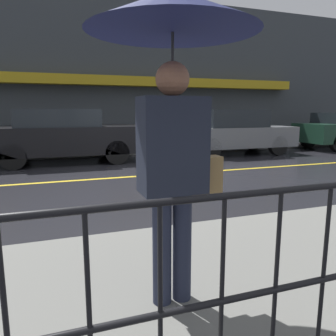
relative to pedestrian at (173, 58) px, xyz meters
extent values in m
plane|color=black|center=(0.95, 5.14, -1.85)|extent=(80.00, 80.00, 0.00)
cube|color=slate|center=(0.95, 0.24, -1.79)|extent=(28.00, 2.53, 0.12)
cube|color=slate|center=(0.95, 9.79, -1.79)|extent=(28.00, 2.02, 0.12)
cube|color=gold|center=(0.95, 5.14, -1.85)|extent=(25.20, 0.12, 0.01)
cube|color=#383D42|center=(0.95, 10.95, 1.05)|extent=(28.00, 0.30, 5.80)
cube|color=#B79319|center=(0.95, 10.53, 0.75)|extent=(16.80, 0.55, 0.35)
cylinder|color=black|center=(-0.67, -0.77, -1.24)|extent=(0.02, 0.02, 0.99)
cylinder|color=black|center=(-0.35, -0.77, -1.24)|extent=(0.02, 0.02, 0.99)
cylinder|color=black|center=(-0.02, -0.77, -1.24)|extent=(0.02, 0.02, 0.99)
cylinder|color=black|center=(0.30, -0.77, -1.24)|extent=(0.02, 0.02, 0.99)
cylinder|color=black|center=(0.63, -0.77, -1.24)|extent=(0.02, 0.02, 0.99)
cylinder|color=#23283D|center=(-0.08, 0.00, -1.32)|extent=(0.14, 0.14, 0.83)
cylinder|color=#23283D|center=(0.07, 0.00, -1.32)|extent=(0.14, 0.14, 0.83)
cube|color=#232838|center=(0.00, 0.00, -0.58)|extent=(0.45, 0.27, 0.66)
sphere|color=#A86D4E|center=(0.00, 0.00, -0.13)|extent=(0.23, 0.23, 0.23)
cylinder|color=#262628|center=(0.00, 0.00, -0.21)|extent=(0.02, 0.02, 0.74)
cone|color=#191E4C|center=(0.00, 0.00, 0.29)|extent=(1.14, 1.14, 0.26)
cube|color=#9E7A47|center=(0.24, 0.00, -0.81)|extent=(0.24, 0.12, 0.30)
cube|color=black|center=(-0.42, 7.85, -1.18)|extent=(4.33, 1.83, 0.77)
cube|color=#1E2328|center=(-0.59, 7.85, -0.55)|extent=(2.25, 1.69, 0.49)
cylinder|color=black|center=(0.92, 8.66, -1.51)|extent=(0.68, 0.22, 0.68)
cylinder|color=black|center=(0.92, 7.04, -1.51)|extent=(0.68, 0.22, 0.68)
cylinder|color=black|center=(-1.76, 8.66, -1.51)|extent=(0.68, 0.22, 0.68)
cylinder|color=black|center=(-1.76, 7.04, -1.51)|extent=(0.68, 0.22, 0.68)
cube|color=slate|center=(5.19, 7.85, -1.24)|extent=(4.08, 1.71, 0.67)
cube|color=#1E2328|center=(5.02, 7.85, -0.61)|extent=(2.12, 1.57, 0.58)
cylinder|color=black|center=(6.45, 8.59, -1.53)|extent=(0.65, 0.22, 0.65)
cylinder|color=black|center=(6.45, 7.11, -1.53)|extent=(0.65, 0.22, 0.65)
cylinder|color=black|center=(3.92, 8.59, -1.53)|extent=(0.65, 0.22, 0.65)
cylinder|color=black|center=(3.92, 7.11, -1.53)|extent=(0.65, 0.22, 0.65)
cylinder|color=black|center=(9.11, 8.60, -1.51)|extent=(0.68, 0.22, 0.68)
camera|label=1|loc=(-0.78, -2.09, -0.34)|focal=35.00mm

